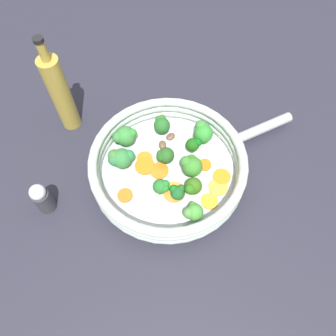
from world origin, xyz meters
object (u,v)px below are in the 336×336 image
(mushroom_piece_1, at_px, (191,161))
(broccoli_floret_3, at_px, (121,158))
(carrot_slice_8, at_px, (145,157))
(broccoli_floret_5, at_px, (165,156))
(skillet, at_px, (168,173))
(carrot_slice_7, at_px, (174,192))
(carrot_slice_6, at_px, (218,187))
(oil_bottle, at_px, (59,94))
(broccoli_floret_6, at_px, (125,136))
(broccoli_floret_4, at_px, (194,144))
(carrot_slice_5, at_px, (209,201))
(carrot_slice_2, at_px, (125,195))
(carrot_slice_3, at_px, (159,171))
(carrot_slice_1, at_px, (145,166))
(mushroom_piece_2, at_px, (171,136))
(carrot_slice_4, at_px, (205,165))
(broccoli_floret_7, at_px, (191,165))
(broccoli_floret_0, at_px, (203,132))
(broccoli_floret_8, at_px, (162,124))
(broccoli_floret_10, at_px, (162,187))
(mushroom_piece_0, at_px, (162,145))
(broccoli_floret_9, at_px, (177,192))
(carrot_slice_0, at_px, (222,177))
(broccoli_floret_1, at_px, (193,187))
(broccoli_floret_2, at_px, (193,212))

(mushroom_piece_1, bearing_deg, broccoli_floret_3, -55.67)
(carrot_slice_8, distance_m, broccoli_floret_5, 0.05)
(skillet, relative_size, carrot_slice_7, 6.62)
(carrot_slice_6, xyz_separation_m, oil_bottle, (0.03, -0.39, 0.09))
(broccoli_floret_6, bearing_deg, broccoli_floret_4, 114.63)
(carrot_slice_5, height_order, carrot_slice_6, carrot_slice_5)
(skillet, bearing_deg, carrot_slice_2, -24.99)
(carrot_slice_6, bearing_deg, broccoli_floret_3, -73.11)
(carrot_slice_3, bearing_deg, carrot_slice_1, -78.77)
(carrot_slice_3, relative_size, carrot_slice_7, 0.87)
(carrot_slice_7, height_order, mushroom_piece_2, mushroom_piece_2)
(carrot_slice_4, xyz_separation_m, broccoli_floret_7, (0.03, -0.02, 0.03))
(carrot_slice_2, relative_size, broccoli_floret_4, 0.80)
(skillet, height_order, carrot_slice_2, carrot_slice_2)
(broccoli_floret_7, bearing_deg, broccoli_floret_0, -166.76)
(broccoli_floret_8, distance_m, broccoli_floret_10, 0.16)
(carrot_slice_6, height_order, carrot_slice_8, same)
(broccoli_floret_6, distance_m, mushroom_piece_0, 0.09)
(carrot_slice_4, distance_m, mushroom_piece_1, 0.03)
(carrot_slice_4, distance_m, broccoli_floret_6, 0.19)
(broccoli_floret_9, bearing_deg, broccoli_floret_8, -136.91)
(skillet, xyz_separation_m, broccoli_floret_10, (0.05, 0.02, 0.03))
(broccoli_floret_0, bearing_deg, carrot_slice_7, 5.80)
(broccoli_floret_9, distance_m, mushroom_piece_2, 0.16)
(carrot_slice_2, distance_m, carrot_slice_8, 0.10)
(carrot_slice_3, distance_m, broccoli_floret_0, 0.13)
(carrot_slice_0, xyz_separation_m, mushroom_piece_0, (0.00, -0.15, 0.00))
(carrot_slice_0, bearing_deg, mushroom_piece_1, -87.79)
(mushroom_piece_0, xyz_separation_m, mushroom_piece_2, (-0.03, 0.00, -0.00))
(skillet, relative_size, carrot_slice_8, 8.67)
(broccoli_floret_3, distance_m, broccoli_floret_8, 0.13)
(carrot_slice_4, relative_size, broccoli_floret_5, 0.66)
(mushroom_piece_2, bearing_deg, carrot_slice_2, -1.14)
(broccoli_floret_6, distance_m, broccoli_floret_10, 0.15)
(broccoli_floret_3, xyz_separation_m, broccoli_floret_4, (-0.12, 0.12, -0.01))
(carrot_slice_2, distance_m, broccoli_floret_10, 0.08)
(carrot_slice_0, relative_size, broccoli_floret_10, 0.95)
(carrot_slice_8, xyz_separation_m, broccoli_floret_1, (0.02, 0.13, 0.03))
(carrot_slice_2, relative_size, mushroom_piece_1, 0.98)
(carrot_slice_2, bearing_deg, broccoli_floret_7, 143.24)
(carrot_slice_0, xyz_separation_m, carrot_slice_7, (0.09, -0.07, 0.00))
(carrot_slice_3, relative_size, broccoli_floret_6, 0.81)
(broccoli_floret_6, bearing_deg, carrot_slice_3, 77.96)
(broccoli_floret_9, relative_size, mushroom_piece_0, 1.66)
(carrot_slice_8, xyz_separation_m, broccoli_floret_5, (-0.01, 0.04, 0.03))
(broccoli_floret_0, distance_m, broccoli_floret_2, 0.19)
(carrot_slice_5, height_order, broccoli_floret_1, broccoli_floret_1)
(carrot_slice_8, height_order, mushroom_piece_0, mushroom_piece_0)
(broccoli_floret_4, xyz_separation_m, broccoli_floret_7, (0.06, 0.03, 0.01))
(carrot_slice_5, xyz_separation_m, broccoli_floret_9, (0.03, -0.06, 0.02))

